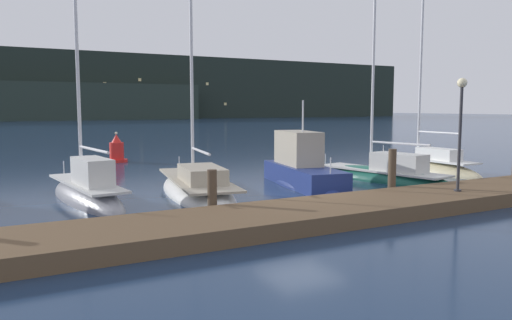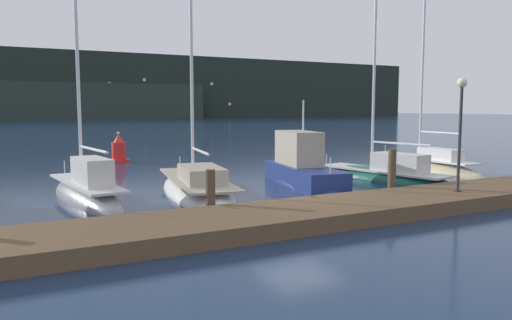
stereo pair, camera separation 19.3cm
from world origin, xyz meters
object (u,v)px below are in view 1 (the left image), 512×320
sailboat_berth_2 (87,196)px  dock_lamppost (461,115)px  channel_buoy (117,151)px  motorboat_berth_4 (302,175)px  sailboat_berth_5 (383,177)px  sailboat_berth_3 (197,191)px  sailboat_berth_6 (426,169)px

sailboat_berth_2 → dock_lamppost: sailboat_berth_2 is taller
sailboat_berth_2 → channel_buoy: bearing=72.7°
motorboat_berth_4 → sailboat_berth_5: size_ratio=0.53×
sailboat_berth_3 → motorboat_berth_4: size_ratio=1.98×
sailboat_berth_5 → channel_buoy: (-8.64, 13.21, 0.49)m
dock_lamppost → sailboat_berth_2: bearing=149.2°
sailboat_berth_2 → sailboat_berth_3: (3.86, -0.47, -0.06)m
sailboat_berth_2 → dock_lamppost: size_ratio=2.81×
channel_buoy → dock_lamppost: 19.94m
dock_lamppost → sailboat_berth_5: bearing=73.1°
sailboat_berth_5 → channel_buoy: size_ratio=6.46×
sailboat_berth_6 → channel_buoy: 17.40m
sailboat_berth_3 → sailboat_berth_6: size_ratio=1.33×
sailboat_berth_6 → dock_lamppost: size_ratio=2.47×
sailboat_berth_3 → dock_lamppost: size_ratio=3.29×
sailboat_berth_2 → sailboat_berth_5: size_ratio=0.91×
sailboat_berth_3 → sailboat_berth_6: 12.52m
sailboat_berth_2 → sailboat_berth_6: bearing=0.3°
sailboat_berth_3 → sailboat_berth_6: bearing=2.6°
sailboat_berth_5 → dock_lamppost: size_ratio=3.10×
sailboat_berth_3 → sailboat_berth_5: (8.54, -0.65, 0.03)m
sailboat_berth_6 → sailboat_berth_2: bearing=-179.7°
sailboat_berth_6 → channel_buoy: (-12.60, 11.99, 0.52)m
motorboat_berth_4 → sailboat_berth_6: (7.85, 0.63, -0.29)m
sailboat_berth_3 → channel_buoy: bearing=90.4°
sailboat_berth_3 → sailboat_berth_5: bearing=-4.3°
sailboat_berth_2 → motorboat_berth_4: sailboat_berth_2 is taller
sailboat_berth_3 → channel_buoy: size_ratio=6.84×
sailboat_berth_5 → sailboat_berth_6: sailboat_berth_5 is taller
sailboat_berth_3 → sailboat_berth_6: (12.50, 0.57, 0.01)m
channel_buoy → dock_lamppost: bearing=-69.2°
channel_buoy → sailboat_berth_3: bearing=-89.6°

